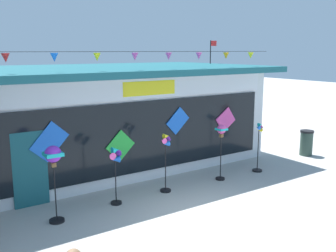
{
  "coord_description": "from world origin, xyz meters",
  "views": [
    {
      "loc": [
        -5.9,
        -6.45,
        4.03
      ],
      "look_at": [
        0.92,
        3.58,
        1.68
      ],
      "focal_mm": 41.73,
      "sensor_mm": 36.0,
      "label": 1
    }
  ],
  "objects_px": {
    "wind_spinner_left": "(116,164)",
    "wind_spinner_right": "(259,145)",
    "kite_shop_building": "(109,114)",
    "wind_spinner_center_left": "(166,154)",
    "wind_spinner_far_left": "(53,161)",
    "trash_bin": "(306,143)",
    "wind_spinner_center_right": "(221,137)"
  },
  "relations": [
    {
      "from": "wind_spinner_center_left",
      "to": "wind_spinner_right",
      "type": "xyz_separation_m",
      "value": [
        3.65,
        -0.14,
        -0.21
      ]
    },
    {
      "from": "wind_spinner_center_left",
      "to": "trash_bin",
      "type": "xyz_separation_m",
      "value": [
        6.78,
        0.27,
        -0.64
      ]
    },
    {
      "from": "trash_bin",
      "to": "wind_spinner_far_left",
      "type": "bearing_deg",
      "value": -177.27
    },
    {
      "from": "wind_spinner_far_left",
      "to": "trash_bin",
      "type": "height_order",
      "value": "wind_spinner_far_left"
    },
    {
      "from": "kite_shop_building",
      "to": "wind_spinner_right",
      "type": "distance_m",
      "value": 5.43
    },
    {
      "from": "wind_spinner_far_left",
      "to": "wind_spinner_right",
      "type": "relative_size",
      "value": 1.11
    },
    {
      "from": "wind_spinner_left",
      "to": "trash_bin",
      "type": "relative_size",
      "value": 1.61
    },
    {
      "from": "kite_shop_building",
      "to": "wind_spinner_center_left",
      "type": "bearing_deg",
      "value": -91.96
    },
    {
      "from": "trash_bin",
      "to": "wind_spinner_center_right",
      "type": "bearing_deg",
      "value": -175.97
    },
    {
      "from": "wind_spinner_far_left",
      "to": "wind_spinner_left",
      "type": "height_order",
      "value": "wind_spinner_far_left"
    },
    {
      "from": "kite_shop_building",
      "to": "wind_spinner_center_left",
      "type": "height_order",
      "value": "kite_shop_building"
    },
    {
      "from": "wind_spinner_right",
      "to": "wind_spinner_center_left",
      "type": "bearing_deg",
      "value": 177.79
    },
    {
      "from": "wind_spinner_far_left",
      "to": "wind_spinner_left",
      "type": "bearing_deg",
      "value": 5.66
    },
    {
      "from": "wind_spinner_center_left",
      "to": "wind_spinner_center_right",
      "type": "relative_size",
      "value": 0.98
    },
    {
      "from": "wind_spinner_left",
      "to": "wind_spinner_center_left",
      "type": "distance_m",
      "value": 1.62
    },
    {
      "from": "wind_spinner_left",
      "to": "trash_bin",
      "type": "xyz_separation_m",
      "value": [
        8.4,
        0.31,
        -0.63
      ]
    },
    {
      "from": "wind_spinner_center_left",
      "to": "wind_spinner_center_right",
      "type": "xyz_separation_m",
      "value": [
        2.03,
        -0.06,
        0.24
      ]
    },
    {
      "from": "wind_spinner_right",
      "to": "trash_bin",
      "type": "distance_m",
      "value": 3.19
    },
    {
      "from": "wind_spinner_far_left",
      "to": "wind_spinner_center_left",
      "type": "height_order",
      "value": "wind_spinner_far_left"
    },
    {
      "from": "wind_spinner_center_left",
      "to": "wind_spinner_center_right",
      "type": "distance_m",
      "value": 2.05
    },
    {
      "from": "wind_spinner_left",
      "to": "wind_spinner_right",
      "type": "relative_size",
      "value": 0.94
    },
    {
      "from": "wind_spinner_left",
      "to": "trash_bin",
      "type": "distance_m",
      "value": 8.43
    },
    {
      "from": "wind_spinner_center_right",
      "to": "wind_spinner_right",
      "type": "distance_m",
      "value": 1.68
    },
    {
      "from": "wind_spinner_left",
      "to": "wind_spinner_right",
      "type": "distance_m",
      "value": 5.27
    },
    {
      "from": "wind_spinner_far_left",
      "to": "wind_spinner_center_right",
      "type": "relative_size",
      "value": 1.05
    },
    {
      "from": "kite_shop_building",
      "to": "wind_spinner_far_left",
      "type": "distance_m",
      "value": 5.36
    },
    {
      "from": "wind_spinner_far_left",
      "to": "wind_spinner_left",
      "type": "relative_size",
      "value": 1.18
    },
    {
      "from": "wind_spinner_center_left",
      "to": "wind_spinner_far_left",
      "type": "bearing_deg",
      "value": -176.37
    },
    {
      "from": "wind_spinner_far_left",
      "to": "wind_spinner_center_right",
      "type": "xyz_separation_m",
      "value": [
        5.33,
        0.15,
        -0.13
      ]
    },
    {
      "from": "kite_shop_building",
      "to": "wind_spinner_center_right",
      "type": "xyz_separation_m",
      "value": [
        1.9,
        -3.97,
        -0.38
      ]
    },
    {
      "from": "wind_spinner_center_left",
      "to": "wind_spinner_right",
      "type": "relative_size",
      "value": 1.03
    },
    {
      "from": "wind_spinner_center_left",
      "to": "wind_spinner_right",
      "type": "distance_m",
      "value": 3.66
    }
  ]
}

